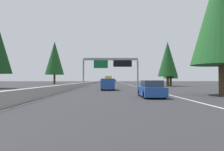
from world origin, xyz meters
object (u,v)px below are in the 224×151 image
sedan_far_center (115,81)px  conifer_right_near (168,59)px  sign_gantry_overhead (111,64)px  box_truck_distant_a (108,80)px  conifer_right_foreground (222,11)px  conifer_right_mid (171,66)px  sedan_mid_right (151,89)px  conifer_left_mid (55,58)px  minivan_mid_left (108,84)px

sedan_far_center → conifer_right_near: size_ratio=0.42×
sign_gantry_overhead → box_truck_distant_a: (32.59, 0.78, -3.53)m
box_truck_distant_a → conifer_right_near: 34.20m
conifer_right_foreground → conifer_right_mid: bearing=-7.9°
sign_gantry_overhead → conifer_right_near: size_ratio=1.20×
sedan_mid_right → conifer_right_near: 33.09m
sedan_far_center → conifer_left_mid: bearing=154.3°
minivan_mid_left → conifer_right_near: size_ratio=0.47×
sedan_mid_right → conifer_right_mid: size_ratio=0.53×
box_truck_distant_a → conifer_right_mid: (-27.44, -15.80, 3.46)m
box_truck_distant_a → sedan_far_center: (47.75, -3.78, -0.93)m
sign_gantry_overhead → minivan_mid_left: sign_gantry_overhead is taller
minivan_mid_left → conifer_left_mid: bearing=23.2°
conifer_right_mid → conifer_left_mid: (25.59, 35.90, 4.59)m
sedan_mid_right → conifer_left_mid: (59.86, 24.00, 8.98)m
sign_gantry_overhead → minivan_mid_left: bearing=177.5°
box_truck_distant_a → conifer_left_mid: 21.73m
sedan_mid_right → conifer_right_near: (30.94, -10.22, 5.74)m
sedan_far_center → conifer_right_near: bearing=-172.5°
conifer_right_foreground → sedan_mid_right: bearing=106.1°
conifer_right_near → conifer_right_mid: size_ratio=1.27×
sign_gantry_overhead → sedan_mid_right: 29.63m
sedan_mid_right → sedan_far_center: size_ratio=1.00×
sedan_mid_right → conifer_left_mid: conifer_left_mid is taller
sedan_mid_right → conifer_right_foreground: conifer_right_foreground is taller
sign_gantry_overhead → sedan_mid_right: bearing=-173.9°
conifer_left_mid → conifer_right_mid: bearing=-125.5°
sedan_mid_right → sedan_far_center: (109.47, 0.11, 0.00)m
sedan_far_center → conifer_left_mid: size_ratio=0.28×
sedan_far_center → conifer_left_mid: (-49.61, 23.88, 8.98)m
sign_gantry_overhead → box_truck_distant_a: sign_gantry_overhead is taller
conifer_right_mid → minivan_mid_left: bearing=143.6°
sign_gantry_overhead → conifer_right_foreground: size_ratio=0.94×
box_truck_distant_a → conifer_right_near: (-30.78, -14.12, 4.81)m
sedan_mid_right → box_truck_distant_a: (61.72, 3.90, 0.93)m
box_truck_distant_a → sign_gantry_overhead: bearing=-178.6°
conifer_right_foreground → conifer_right_near: bearing=-5.5°
sign_gantry_overhead → conifer_right_near: 13.52m
sign_gantry_overhead → minivan_mid_left: size_ratio=2.54×
conifer_right_foreground → box_truck_distant_a: bearing=10.8°
sedan_far_center → conifer_right_mid: 76.27m
sedan_far_center → conifer_right_foreground: 107.85m
sedan_mid_right → conifer_right_near: size_ratio=0.42×
sign_gantry_overhead → conifer_right_near: bearing=-82.3°
sedan_far_center → conifer_right_mid: bearing=-170.9°
sedan_far_center → conifer_right_near: 79.42m
sedan_mid_right → conifer_right_foreground: (2.15, -7.42, 7.56)m
conifer_right_mid → sedan_mid_right: bearing=160.8°
sign_gantry_overhead → conifer_left_mid: (30.73, 20.88, 4.52)m
minivan_mid_left → conifer_right_foreground: bearing=-133.7°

